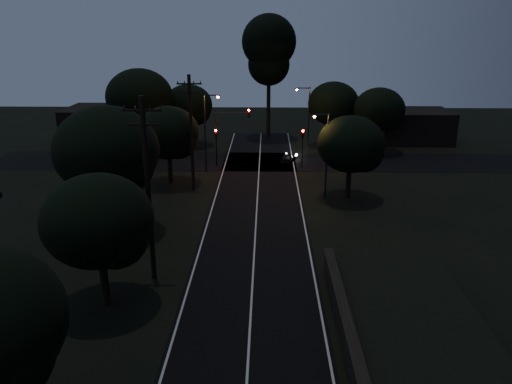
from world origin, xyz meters
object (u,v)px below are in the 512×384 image
object	(u,v)px
car	(288,158)
streetlight_c	(325,150)
streetlight_a	(207,128)
streetlight_b	(307,117)
signal_mast	(232,127)
utility_pole_far	(191,131)
signal_left	(216,141)
signal_right	(303,141)
utility_pole_mid	(148,188)
tall_pine	(269,49)

from	to	relation	value
car	streetlight_c	bearing A→B (deg)	119.01
streetlight_a	streetlight_b	distance (m)	12.19
streetlight_a	signal_mast	bearing A→B (deg)	39.77
utility_pole_far	car	bearing A→B (deg)	46.87
utility_pole_far	streetlight_c	size ratio (longest dim) A/B	1.40
streetlight_b	signal_left	bearing A→B (deg)	-157.95
streetlight_a	car	distance (m)	10.19
signal_right	streetlight_c	xyz separation A→B (m)	(1.23, -9.99, 1.51)
streetlight_a	utility_pole_mid	bearing A→B (deg)	-91.73
signal_left	streetlight_b	distance (m)	10.84
signal_mast	streetlight_a	xyz separation A→B (m)	(-2.39, -1.99, 0.30)
tall_pine	streetlight_a	distance (m)	19.39
tall_pine	streetlight_b	world-z (taller)	tall_pine
tall_pine	utility_pole_far	bearing A→B (deg)	-106.93
streetlight_b	tall_pine	bearing A→B (deg)	111.38
signal_mast	utility_pole_mid	bearing A→B (deg)	-97.04
streetlight_b	car	distance (m)	5.11
tall_pine	signal_mast	xyz separation A→B (m)	(-3.91, -15.01, -7.17)
utility_pole_mid	streetlight_a	distance (m)	23.04
utility_pole_mid	streetlight_b	xyz separation A→B (m)	(11.31, 29.00, -1.10)
utility_pole_far	signal_right	world-z (taller)	utility_pole_far
tall_pine	streetlight_c	xyz separation A→B (m)	(4.83, -25.00, -7.15)
utility_pole_far	signal_right	size ratio (longest dim) A/B	2.56
utility_pole_mid	streetlight_c	distance (m)	19.15
tall_pine	streetlight_b	xyz separation A→B (m)	(4.31, -11.00, -6.87)
tall_pine	signal_left	world-z (taller)	tall_pine
utility_pole_mid	utility_pole_far	world-z (taller)	utility_pole_mid
utility_pole_mid	streetlight_a	bearing A→B (deg)	88.27
signal_right	streetlight_c	size ratio (longest dim) A/B	0.55
signal_right	utility_pole_mid	bearing A→B (deg)	-112.99
tall_pine	car	xyz separation A→B (m)	(2.20, -13.18, -10.98)
tall_pine	signal_left	xyz separation A→B (m)	(-5.60, -15.01, -8.67)
utility_pole_mid	streetlight_a	size ratio (longest dim) A/B	1.38
tall_pine	signal_mast	distance (m)	17.09
utility_pole_far	signal_left	size ratio (longest dim) A/B	2.56
tall_pine	signal_right	size ratio (longest dim) A/B	3.89
signal_left	streetlight_b	size ratio (longest dim) A/B	0.51
signal_right	streetlight_b	size ratio (longest dim) A/B	0.51
utility_pole_mid	signal_mast	world-z (taller)	utility_pole_mid
signal_mast	car	xyz separation A→B (m)	(6.11, 1.83, -3.82)
streetlight_a	signal_right	bearing A→B (deg)	11.34
streetlight_a	tall_pine	bearing A→B (deg)	69.64
streetlight_c	utility_pole_far	bearing A→B (deg)	170.40
signal_right	signal_mast	world-z (taller)	signal_mast
tall_pine	signal_right	xyz separation A→B (m)	(3.60, -15.01, -8.67)
signal_mast	streetlight_c	size ratio (longest dim) A/B	0.83
signal_left	streetlight_b	world-z (taller)	streetlight_b
signal_mast	car	world-z (taller)	signal_mast
utility_pole_mid	signal_left	xyz separation A→B (m)	(1.40, 24.99, -2.90)
tall_pine	streetlight_a	bearing A→B (deg)	-110.36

